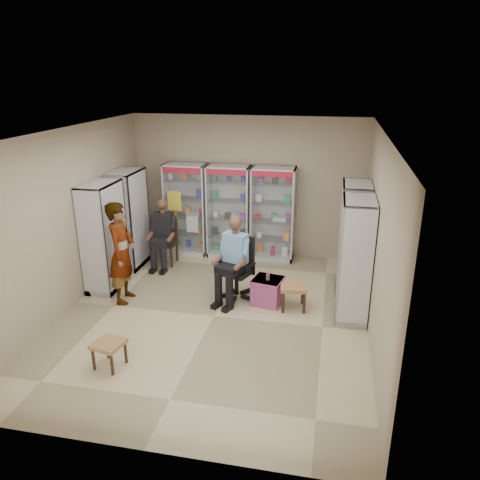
% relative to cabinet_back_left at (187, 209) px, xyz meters
% --- Properties ---
extents(floor, '(6.00, 6.00, 0.00)m').
position_rel_cabinet_back_left_xyz_m(floor, '(1.30, -2.73, -1.00)').
color(floor, '#C6B789').
rests_on(floor, ground).
extents(room_shell, '(5.02, 6.02, 3.01)m').
position_rel_cabinet_back_left_xyz_m(room_shell, '(1.30, -2.73, 0.97)').
color(room_shell, tan).
rests_on(room_shell, ground).
extents(cabinet_back_left, '(0.90, 0.50, 2.00)m').
position_rel_cabinet_back_left_xyz_m(cabinet_back_left, '(0.00, 0.00, 0.00)').
color(cabinet_back_left, silver).
rests_on(cabinet_back_left, floor).
extents(cabinet_back_mid, '(0.90, 0.50, 2.00)m').
position_rel_cabinet_back_left_xyz_m(cabinet_back_mid, '(0.95, 0.00, 0.00)').
color(cabinet_back_mid, '#9D9FA4').
rests_on(cabinet_back_mid, floor).
extents(cabinet_back_right, '(0.90, 0.50, 2.00)m').
position_rel_cabinet_back_left_xyz_m(cabinet_back_right, '(1.90, 0.00, 0.00)').
color(cabinet_back_right, '#A0A3A7').
rests_on(cabinet_back_right, floor).
extents(cabinet_right_far, '(0.90, 0.50, 2.00)m').
position_rel_cabinet_back_left_xyz_m(cabinet_right_far, '(3.53, -1.13, 0.00)').
color(cabinet_right_far, '#A8AAAF').
rests_on(cabinet_right_far, floor).
extents(cabinet_right_near, '(0.90, 0.50, 2.00)m').
position_rel_cabinet_back_left_xyz_m(cabinet_right_near, '(3.53, -2.23, 0.00)').
color(cabinet_right_near, '#9FA3A6').
rests_on(cabinet_right_near, floor).
extents(cabinet_left_far, '(0.90, 0.50, 2.00)m').
position_rel_cabinet_back_left_xyz_m(cabinet_left_far, '(-0.93, -0.93, 0.00)').
color(cabinet_left_far, '#B2B4B9').
rests_on(cabinet_left_far, floor).
extents(cabinet_left_near, '(0.90, 0.50, 2.00)m').
position_rel_cabinet_back_left_xyz_m(cabinet_left_near, '(-0.93, -2.03, 0.00)').
color(cabinet_left_near, silver).
rests_on(cabinet_left_near, floor).
extents(wooden_chair, '(0.42, 0.42, 0.94)m').
position_rel_cabinet_back_left_xyz_m(wooden_chair, '(-0.25, -0.73, -0.53)').
color(wooden_chair, black).
rests_on(wooden_chair, floor).
extents(seated_customer, '(0.44, 0.60, 1.34)m').
position_rel_cabinet_back_left_xyz_m(seated_customer, '(-0.25, -0.78, -0.33)').
color(seated_customer, black).
rests_on(seated_customer, floor).
extents(office_chair, '(0.79, 0.79, 1.13)m').
position_rel_cabinet_back_left_xyz_m(office_chair, '(1.53, -1.97, -0.44)').
color(office_chair, black).
rests_on(office_chair, floor).
extents(seated_shopkeeper, '(0.67, 0.78, 1.44)m').
position_rel_cabinet_back_left_xyz_m(seated_shopkeeper, '(1.53, -2.02, -0.28)').
color(seated_shopkeeper, '#6488C7').
rests_on(seated_shopkeeper, floor).
extents(pink_trunk, '(0.56, 0.55, 0.46)m').
position_rel_cabinet_back_left_xyz_m(pink_trunk, '(2.11, -2.08, -0.77)').
color(pink_trunk, '#B44890').
rests_on(pink_trunk, floor).
extents(tea_glass, '(0.07, 0.07, 0.10)m').
position_rel_cabinet_back_left_xyz_m(tea_glass, '(2.12, -2.12, -0.48)').
color(tea_glass, '#5A1107').
rests_on(tea_glass, pink_trunk).
extents(woven_stool_a, '(0.50, 0.50, 0.44)m').
position_rel_cabinet_back_left_xyz_m(woven_stool_a, '(2.56, -2.18, -0.78)').
color(woven_stool_a, '#A56B45').
rests_on(woven_stool_a, floor).
extents(woven_stool_b, '(0.45, 0.45, 0.38)m').
position_rel_cabinet_back_left_xyz_m(woven_stool_b, '(0.26, -4.38, -0.81)').
color(woven_stool_b, '#A06F43').
rests_on(woven_stool_b, floor).
extents(standing_man, '(0.48, 0.69, 1.81)m').
position_rel_cabinet_back_left_xyz_m(standing_man, '(-0.39, -2.46, -0.10)').
color(standing_man, '#9D9C9F').
rests_on(standing_man, floor).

